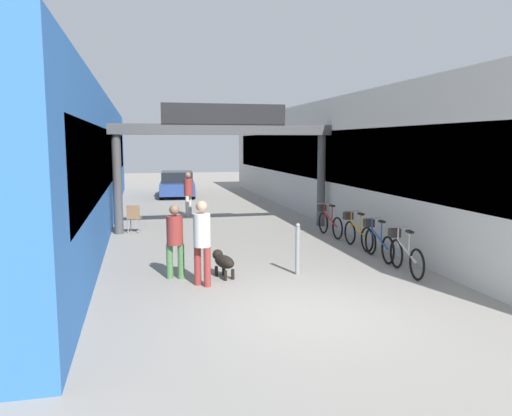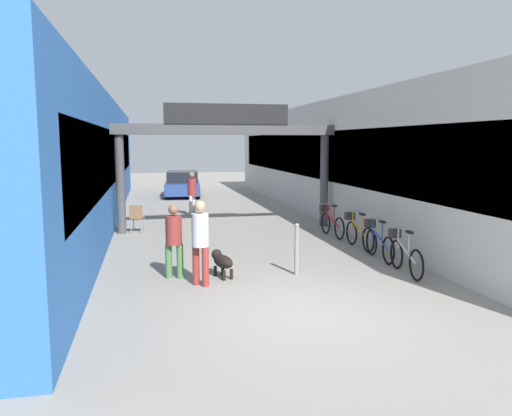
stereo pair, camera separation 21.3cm
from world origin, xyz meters
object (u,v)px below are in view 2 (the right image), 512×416
at_px(bicycle_silver_nearest, 404,254).
at_px(bollard_post_metal, 297,249).
at_px(bicycle_blue_second, 378,241).
at_px(pedestrian_companion, 174,237).
at_px(cafe_chair_wood_nearer, 137,216).
at_px(pedestrian_with_dog, 200,237).
at_px(dog_on_leash, 222,261).
at_px(bicycle_orange_third, 358,232).
at_px(parked_car_blue, 183,184).
at_px(bicycle_red_farthest, 331,222).
at_px(pedestrian_carrying_crate, 192,191).

relative_size(bicycle_silver_nearest, bollard_post_metal, 1.50).
bearing_deg(bicycle_blue_second, pedestrian_companion, -171.44).
bearing_deg(cafe_chair_wood_nearer, pedestrian_companion, -81.06).
xyz_separation_m(pedestrian_with_dog, pedestrian_companion, (-0.49, 0.66, -0.10)).
bearing_deg(cafe_chair_wood_nearer, bollard_post_metal, -59.58).
bearing_deg(dog_on_leash, bicycle_orange_third, 28.26).
xyz_separation_m(bollard_post_metal, parked_car_blue, (-1.35, 16.51, 0.07)).
distance_m(pedestrian_companion, bicycle_blue_second, 5.06).
bearing_deg(bicycle_red_farthest, bicycle_blue_second, -88.91).
bearing_deg(bollard_post_metal, cafe_chair_wood_nearer, 120.42).
xyz_separation_m(bicycle_blue_second, parked_car_blue, (-3.74, 15.49, 0.21)).
bearing_deg(cafe_chair_wood_nearer, parked_car_blue, 78.56).
xyz_separation_m(bicycle_orange_third, parked_car_blue, (-3.78, 14.20, 0.21)).
relative_size(bicycle_silver_nearest, parked_car_blue, 0.41).
distance_m(pedestrian_with_dog, bicycle_silver_nearest, 4.47).
distance_m(pedestrian_carrying_crate, bollard_post_metal, 9.39).
bearing_deg(bollard_post_metal, bicycle_silver_nearest, -9.27).
bearing_deg(parked_car_blue, pedestrian_with_dog, -92.56).
distance_m(bicycle_silver_nearest, bicycle_red_farthest, 4.49).
relative_size(pedestrian_companion, bicycle_blue_second, 0.92).
xyz_separation_m(pedestrian_carrying_crate, bicycle_silver_nearest, (3.78, -9.65, -0.54)).
distance_m(pedestrian_with_dog, cafe_chair_wood_nearer, 6.50).
bearing_deg(bicycle_orange_third, bollard_post_metal, -136.32).
relative_size(pedestrian_with_dog, bollard_post_metal, 1.52).
height_order(bicycle_red_farthest, cafe_chair_wood_nearer, bicycle_red_farthest).
xyz_separation_m(bicycle_silver_nearest, bicycle_orange_third, (0.10, 2.70, 0.00)).
bearing_deg(pedestrian_with_dog, pedestrian_carrying_crate, 86.13).
height_order(pedestrian_companion, parked_car_blue, pedestrian_companion).
bearing_deg(bicycle_orange_third, pedestrian_companion, -157.82).
bearing_deg(dog_on_leash, cafe_chair_wood_nearer, 108.01).
relative_size(bollard_post_metal, cafe_chair_wood_nearer, 1.27).
relative_size(bicycle_blue_second, parked_car_blue, 0.41).
distance_m(bicycle_red_farthest, parked_car_blue, 12.93).
bearing_deg(bicycle_silver_nearest, pedestrian_companion, 172.51).
relative_size(dog_on_leash, bicycle_blue_second, 0.47).
xyz_separation_m(pedestrian_carrying_crate, dog_on_leash, (-0.15, -9.12, -0.62)).
height_order(pedestrian_companion, bicycle_silver_nearest, pedestrian_companion).
bearing_deg(pedestrian_companion, bicycle_blue_second, 8.56).
relative_size(pedestrian_with_dog, cafe_chair_wood_nearer, 1.93).
relative_size(bicycle_red_farthest, bollard_post_metal, 1.50).
height_order(pedestrian_carrying_crate, dog_on_leash, pedestrian_carrying_crate).
xyz_separation_m(pedestrian_companion, bicycle_orange_third, (5.02, 2.05, -0.45)).
bearing_deg(cafe_chair_wood_nearer, bicycle_orange_third, -31.53).
bearing_deg(pedestrian_carrying_crate, bicycle_red_farthest, -53.72).
height_order(pedestrian_with_dog, bollard_post_metal, pedestrian_with_dog).
bearing_deg(dog_on_leash, bicycle_silver_nearest, -7.64).
height_order(pedestrian_carrying_crate, bollard_post_metal, pedestrian_carrying_crate).
relative_size(pedestrian_with_dog, bicycle_red_farthest, 1.01).
xyz_separation_m(pedestrian_companion, bicycle_red_farthest, (4.92, 3.85, -0.45)).
relative_size(dog_on_leash, bicycle_red_farthest, 0.47).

